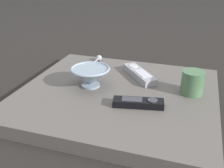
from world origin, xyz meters
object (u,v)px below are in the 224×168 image
at_px(tv_remote_near, 139,74).
at_px(teaspoon, 98,59).
at_px(coffee_mug, 192,83).
at_px(tv_remote_far, 138,103).
at_px(cereal_bowl, 90,76).

bearing_deg(tv_remote_near, teaspoon, -118.17).
xyz_separation_m(coffee_mug, tv_remote_far, (0.14, -0.15, -0.03)).
height_order(cereal_bowl, coffee_mug, coffee_mug).
bearing_deg(tv_remote_near, cereal_bowl, -48.00).
relative_size(teaspoon, tv_remote_near, 0.68).
distance_m(cereal_bowl, teaspoon, 0.26).
xyz_separation_m(coffee_mug, teaspoon, (-0.20, -0.41, -0.03)).
distance_m(coffee_mug, teaspoon, 0.46).
bearing_deg(teaspoon, tv_remote_far, 37.68).
distance_m(cereal_bowl, tv_remote_near, 0.20).
bearing_deg(tv_remote_far, tv_remote_near, -168.07).
xyz_separation_m(teaspoon, tv_remote_far, (0.34, 0.26, -0.00)).
bearing_deg(coffee_mug, cereal_bowl, -81.34).
height_order(teaspoon, tv_remote_near, tv_remote_near).
bearing_deg(coffee_mug, tv_remote_far, -46.99).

